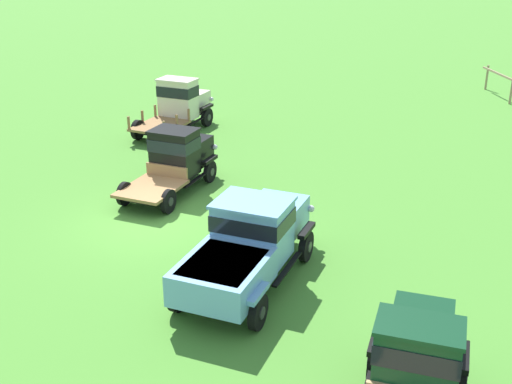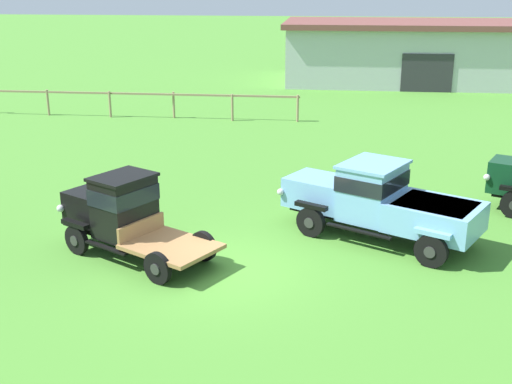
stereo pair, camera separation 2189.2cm
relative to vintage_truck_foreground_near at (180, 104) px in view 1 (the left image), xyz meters
The scene contains 5 objects.
ground_plane 9.89m from the vintage_truck_foreground_near, ahead, with size 240.00×240.00×0.00m, color #47842D.
vintage_truck_foreground_near is the anchor object (origin of this frame).
vintage_truck_second_in_line 7.06m from the vintage_truck_foreground_near, ahead, with size 4.72×3.57×2.11m.
vintage_truck_midrow_center 13.83m from the vintage_truck_foreground_near, ahead, with size 5.66×4.18×2.10m.
vintage_truck_far_side 19.35m from the vintage_truck_foreground_near, 12.10° to the left, with size 4.79×3.30×2.06m.
Camera 1 is at (18.18, 1.01, 8.30)m, focal length 45.00 mm.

